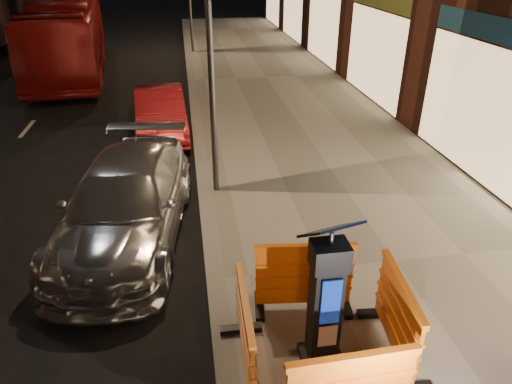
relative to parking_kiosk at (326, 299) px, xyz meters
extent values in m
plane|color=black|center=(-1.19, 1.80, -1.13)|extent=(120.00, 120.00, 0.00)
cube|color=gray|center=(1.81, 1.80, -1.06)|extent=(6.00, 60.00, 0.15)
cube|color=slate|center=(-1.19, 1.80, -1.06)|extent=(0.30, 60.00, 0.15)
cube|color=black|center=(0.00, 0.00, 0.00)|extent=(0.66, 0.66, 1.97)
cube|color=orange|center=(0.00, 0.95, -0.43)|extent=(1.46, 0.73, 1.10)
cube|color=orange|center=(-0.95, 0.00, -0.43)|extent=(0.61, 1.42, 1.10)
cube|color=orange|center=(0.95, 0.00, -0.43)|extent=(0.71, 1.46, 1.10)
imported|color=#B4B4B9|center=(-2.65, 3.47, -1.13)|extent=(2.63, 5.14, 1.43)
imported|color=maroon|center=(-2.19, 8.83, -1.13)|extent=(1.57, 3.90, 1.26)
imported|color=maroon|center=(-6.14, 16.88, -1.13)|extent=(3.74, 10.97, 3.00)
cylinder|color=#3F3F44|center=(-0.94, 4.80, 2.02)|extent=(0.12, 0.12, 6.00)
camera|label=1|loc=(-1.44, -3.92, 3.62)|focal=32.00mm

